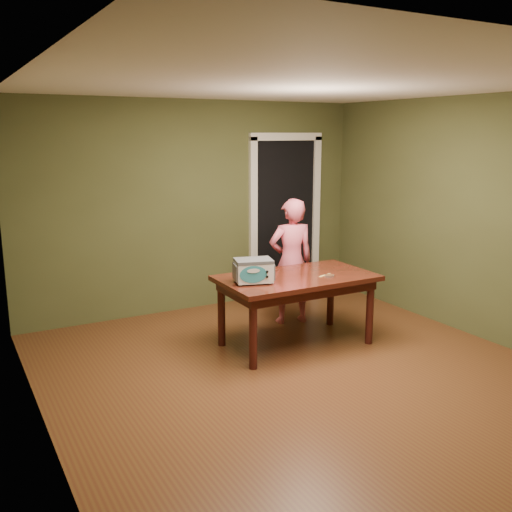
# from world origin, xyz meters

# --- Properties ---
(floor) EXTENTS (5.00, 5.00, 0.00)m
(floor) POSITION_xyz_m (0.00, 0.00, 0.00)
(floor) COLOR #573419
(floor) RESTS_ON ground
(room_shell) EXTENTS (4.52, 5.02, 2.61)m
(room_shell) POSITION_xyz_m (0.00, 0.00, 1.71)
(room_shell) COLOR #474D29
(room_shell) RESTS_ON ground
(doorway) EXTENTS (1.10, 0.66, 2.25)m
(doorway) POSITION_xyz_m (1.30, 2.78, 1.06)
(doorway) COLOR black
(doorway) RESTS_ON ground
(dining_table) EXTENTS (1.61, 0.92, 0.75)m
(dining_table) POSITION_xyz_m (0.37, 0.76, 0.65)
(dining_table) COLOR #37150C
(dining_table) RESTS_ON floor
(toy_oven) EXTENTS (0.43, 0.35, 0.24)m
(toy_oven) POSITION_xyz_m (-0.15, 0.73, 0.88)
(toy_oven) COLOR #4C4F54
(toy_oven) RESTS_ON dining_table
(baking_pan) EXTENTS (0.10, 0.10, 0.02)m
(baking_pan) POSITION_xyz_m (0.64, 0.55, 0.76)
(baking_pan) COLOR silver
(baking_pan) RESTS_ON dining_table
(spatula) EXTENTS (0.18, 0.08, 0.01)m
(spatula) POSITION_xyz_m (0.63, 0.62, 0.75)
(spatula) COLOR #E6BC64
(spatula) RESTS_ON dining_table
(child) EXTENTS (0.60, 0.46, 1.47)m
(child) POSITION_xyz_m (0.72, 1.41, 0.74)
(child) COLOR #D4576D
(child) RESTS_ON floor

